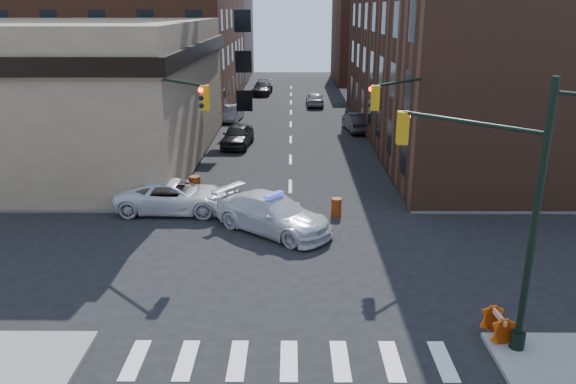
{
  "coord_description": "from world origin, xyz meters",
  "views": [
    {
      "loc": [
        0.06,
        -20.8,
        9.81
      ],
      "look_at": [
        -0.08,
        2.28,
        2.2
      ],
      "focal_mm": 35.0,
      "sensor_mm": 36.0,
      "label": 1
    }
  ],
  "objects_px": {
    "parked_car_wnear": "(238,135)",
    "pedestrian_a": "(85,182)",
    "barricade_se_a": "(497,325)",
    "barricade_nw_a": "(150,201)",
    "pickup": "(175,196)",
    "parked_car_enear": "(357,122)",
    "police_car": "(273,214)",
    "pedestrian_b": "(59,188)",
    "barrel_bank": "(195,186)",
    "parked_car_wfar": "(232,113)",
    "barrel_road": "(336,207)"
  },
  "relations": [
    {
      "from": "police_car",
      "to": "parked_car_enear",
      "type": "distance_m",
      "value": 22.94
    },
    {
      "from": "barricade_se_a",
      "to": "barricade_nw_a",
      "type": "height_order",
      "value": "barricade_nw_a"
    },
    {
      "from": "parked_car_wfar",
      "to": "barricade_se_a",
      "type": "bearing_deg",
      "value": -66.19
    },
    {
      "from": "police_car",
      "to": "parked_car_wfar",
      "type": "bearing_deg",
      "value": 47.6
    },
    {
      "from": "pickup",
      "to": "parked_car_wfar",
      "type": "xyz_separation_m",
      "value": [
        0.5,
        23.92,
        -0.11
      ]
    },
    {
      "from": "pickup",
      "to": "parked_car_wnear",
      "type": "height_order",
      "value": "parked_car_wnear"
    },
    {
      "from": "parked_car_wfar",
      "to": "barrel_bank",
      "type": "bearing_deg",
      "value": -84.25
    },
    {
      "from": "pedestrian_a",
      "to": "barrel_bank",
      "type": "distance_m",
      "value": 5.72
    },
    {
      "from": "pickup",
      "to": "barricade_nw_a",
      "type": "distance_m",
      "value": 1.26
    },
    {
      "from": "parked_car_enear",
      "to": "barricade_se_a",
      "type": "height_order",
      "value": "parked_car_enear"
    },
    {
      "from": "police_car",
      "to": "pedestrian_b",
      "type": "bearing_deg",
      "value": 110.25
    },
    {
      "from": "parked_car_wnear",
      "to": "barrel_road",
      "type": "bearing_deg",
      "value": -61.31
    },
    {
      "from": "barricade_se_a",
      "to": "parked_car_wfar",
      "type": "bearing_deg",
      "value": 13.6
    },
    {
      "from": "parked_car_wfar",
      "to": "pedestrian_a",
      "type": "distance_m",
      "value": 23.16
    },
    {
      "from": "police_car",
      "to": "parked_car_wfar",
      "type": "height_order",
      "value": "police_car"
    },
    {
      "from": "parked_car_enear",
      "to": "pickup",
      "type": "bearing_deg",
      "value": 53.76
    },
    {
      "from": "parked_car_enear",
      "to": "barricade_se_a",
      "type": "bearing_deg",
      "value": 85.61
    },
    {
      "from": "parked_car_wfar",
      "to": "pedestrian_b",
      "type": "height_order",
      "value": "pedestrian_b"
    },
    {
      "from": "pedestrian_a",
      "to": "barrel_road",
      "type": "xyz_separation_m",
      "value": [
        13.07,
        -1.98,
        -0.64
      ]
    },
    {
      "from": "barrel_bank",
      "to": "pedestrian_b",
      "type": "bearing_deg",
      "value": -166.08
    },
    {
      "from": "parked_car_wnear",
      "to": "barrel_bank",
      "type": "height_order",
      "value": "parked_car_wnear"
    },
    {
      "from": "parked_car_wfar",
      "to": "barrel_bank",
      "type": "relative_size",
      "value": 3.96
    },
    {
      "from": "police_car",
      "to": "pedestrian_b",
      "type": "height_order",
      "value": "pedestrian_b"
    },
    {
      "from": "pickup",
      "to": "pedestrian_b",
      "type": "height_order",
      "value": "pedestrian_b"
    },
    {
      "from": "barricade_nw_a",
      "to": "pedestrian_a",
      "type": "bearing_deg",
      "value": 166.74
    },
    {
      "from": "parked_car_enear",
      "to": "barricade_nw_a",
      "type": "height_order",
      "value": "parked_car_enear"
    },
    {
      "from": "parked_car_wfar",
      "to": "pedestrian_b",
      "type": "distance_m",
      "value": 23.93
    },
    {
      "from": "parked_car_wnear",
      "to": "pedestrian_a",
      "type": "xyz_separation_m",
      "value": [
        -6.87,
        -12.59,
        0.27
      ]
    },
    {
      "from": "parked_car_enear",
      "to": "barricade_se_a",
      "type": "distance_m",
      "value": 30.94
    },
    {
      "from": "parked_car_wfar",
      "to": "parked_car_enear",
      "type": "relative_size",
      "value": 0.87
    },
    {
      "from": "pickup",
      "to": "parked_car_enear",
      "type": "relative_size",
      "value": 1.2
    },
    {
      "from": "parked_car_wfar",
      "to": "parked_car_wnear",
      "type": "bearing_deg",
      "value": -76.55
    },
    {
      "from": "barrel_bank",
      "to": "parked_car_wnear",
      "type": "bearing_deg",
      "value": 83.51
    },
    {
      "from": "pedestrian_a",
      "to": "barrel_bank",
      "type": "xyz_separation_m",
      "value": [
        5.57,
        1.2,
        -0.56
      ]
    },
    {
      "from": "parked_car_wnear",
      "to": "parked_car_enear",
      "type": "bearing_deg",
      "value": 35.51
    },
    {
      "from": "parked_car_enear",
      "to": "barrel_bank",
      "type": "xyz_separation_m",
      "value": [
        -10.72,
        -16.81,
        -0.26
      ]
    },
    {
      "from": "pedestrian_a",
      "to": "barrel_bank",
      "type": "bearing_deg",
      "value": 33.41
    },
    {
      "from": "barricade_se_a",
      "to": "barrel_road",
      "type": "bearing_deg",
      "value": 15.92
    },
    {
      "from": "barricade_se_a",
      "to": "police_car",
      "type": "bearing_deg",
      "value": 34.36
    },
    {
      "from": "pickup",
      "to": "pedestrian_b",
      "type": "xyz_separation_m",
      "value": [
        -6.18,
        0.95,
        0.13
      ]
    },
    {
      "from": "pickup",
      "to": "barrel_road",
      "type": "bearing_deg",
      "value": -92.06
    },
    {
      "from": "parked_car_enear",
      "to": "parked_car_wfar",
      "type": "bearing_deg",
      "value": -28.65
    },
    {
      "from": "parked_car_wfar",
      "to": "pedestrian_a",
      "type": "xyz_separation_m",
      "value": [
        -5.49,
        -22.5,
        0.4
      ]
    },
    {
      "from": "pickup",
      "to": "parked_car_enear",
      "type": "bearing_deg",
      "value": -28.33
    },
    {
      "from": "barricade_se_a",
      "to": "pedestrian_b",
      "type": "bearing_deg",
      "value": 51.21
    },
    {
      "from": "parked_car_wnear",
      "to": "barrel_bank",
      "type": "distance_m",
      "value": 11.47
    },
    {
      "from": "police_car",
      "to": "barricade_nw_a",
      "type": "height_order",
      "value": "police_car"
    },
    {
      "from": "barrel_road",
      "to": "pedestrian_a",
      "type": "bearing_deg",
      "value": 171.39
    },
    {
      "from": "barricade_se_a",
      "to": "pickup",
      "type": "bearing_deg",
      "value": 42.01
    },
    {
      "from": "parked_car_enear",
      "to": "barrel_road",
      "type": "relative_size",
      "value": 5.39
    }
  ]
}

